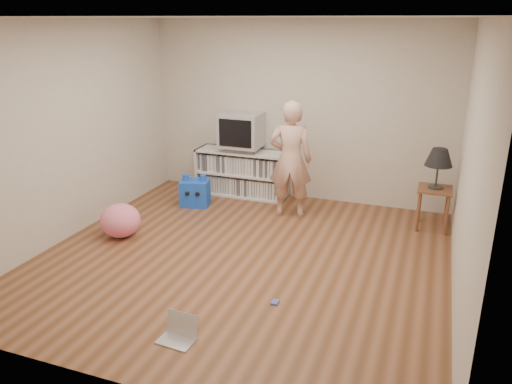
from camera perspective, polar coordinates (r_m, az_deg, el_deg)
The scene contains 13 objects.
ground at distance 5.75m, azimuth -1.58°, elevation -7.51°, with size 4.50×4.50×0.00m, color brown.
walls at distance 5.30m, azimuth -1.71°, elevation 5.15°, with size 4.52×4.52×2.60m.
ceiling at distance 5.14m, azimuth -1.86°, elevation 19.36°, with size 4.50×4.50×0.01m, color white.
media_unit at distance 7.66m, azimuth -1.54°, elevation 2.24°, with size 1.40×0.45×0.70m.
dvd_deck at distance 7.54m, azimuth -1.61°, elevation 5.01°, with size 0.45×0.35×0.07m, color gray.
crt_tv at distance 7.48m, azimuth -1.64°, elevation 7.12°, with size 0.60×0.53×0.50m.
side_table at distance 6.77m, azimuth 19.68°, elevation -0.64°, with size 0.42×0.42×0.55m.
table_lamp at distance 6.62m, azimuth 20.19°, elevation 3.64°, with size 0.34×0.34×0.52m.
person at distance 6.71m, azimuth 3.95°, elevation 3.70°, with size 0.58×0.38×1.59m, color #E1AD99.
laptop at distance 4.46m, azimuth -8.75°, elevation -15.57°, with size 0.32×0.26×0.21m.
playing_cards at distance 4.91m, azimuth 2.18°, elevation -12.48°, with size 0.07×0.09×0.02m, color #4B5CC9.
plush_blue at distance 7.30m, azimuth -6.99°, elevation -0.03°, with size 0.46×0.41×0.46m.
plush_pink at distance 6.44m, azimuth -15.24°, elevation -3.16°, with size 0.50×0.50×0.42m, color pink.
Camera 1 is at (1.93, -4.76, 2.59)m, focal length 35.00 mm.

